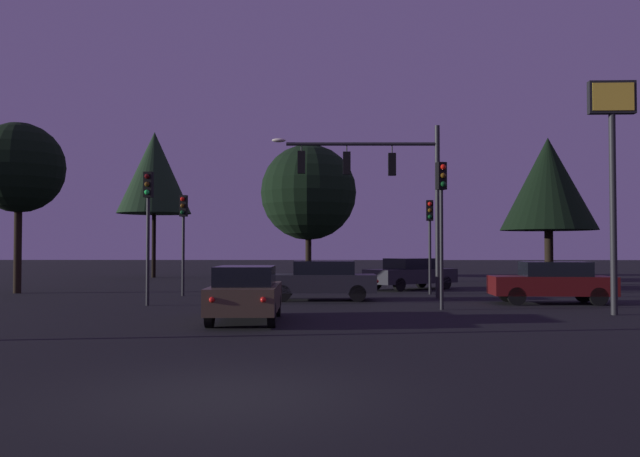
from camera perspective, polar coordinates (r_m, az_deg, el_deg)
ground_plane at (r=33.77m, az=-1.48°, el=-5.10°), size 168.00×168.00×0.00m
traffic_signal_mast_arm at (r=27.13m, az=5.47°, el=4.19°), size 6.73×0.45×6.93m
traffic_light_corner_left at (r=24.43m, az=-14.34°, el=1.43°), size 0.32×0.36×4.70m
traffic_light_corner_right at (r=22.37m, az=10.25°, el=1.90°), size 0.36×0.38×4.83m
traffic_light_median at (r=29.04m, az=-11.49°, el=0.34°), size 0.33×0.37×4.25m
traffic_light_far_side at (r=29.77m, az=9.27°, el=0.09°), size 0.32×0.36×4.11m
car_nearside_lane at (r=18.59m, az=-6.29°, el=-5.41°), size 1.91×4.42×1.52m
car_crossing_left at (r=26.08m, az=0.10°, el=-4.35°), size 4.36×1.83×1.52m
car_crossing_right at (r=25.86m, az=19.03°, el=-4.28°), size 4.41×1.95×1.52m
car_far_lane at (r=33.21m, az=7.72°, el=-3.76°), size 4.81×4.24×1.52m
store_sign_illuminated at (r=22.37m, az=23.49°, el=6.61°), size 1.40×0.30×7.08m
tree_behind_sign at (r=33.25m, az=-24.12°, el=4.69°), size 4.05×4.05×7.67m
tree_left_far at (r=48.01m, az=-13.84°, el=4.59°), size 5.06×5.06×10.06m
tree_center_horizon at (r=38.92m, az=18.74°, el=3.58°), size 5.19×5.19×8.08m
tree_right_cluster at (r=39.98m, az=-0.98°, el=3.07°), size 5.67×5.67×8.17m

